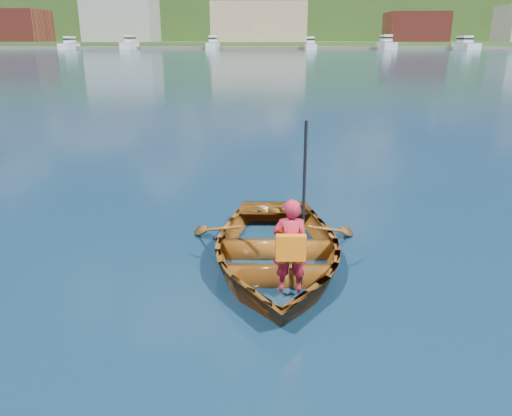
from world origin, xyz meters
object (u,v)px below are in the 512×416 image
Objects in this scene: rowboat at (275,250)px; child_paddler at (291,245)px; dock at (247,48)px; marina_yachts at (322,45)px.

child_paddler is (0.17, -0.89, 0.45)m from rowboat.
child_paddler reaches higher than dock.
child_paddler is at bearing -86.52° from dock.
rowboat is at bearing -95.11° from marina_yachts.
marina_yachts is (21.77, -4.69, 0.97)m from dock.
rowboat is at bearing 101.06° from child_paddler.
dock is (-9.09, 149.30, -0.28)m from child_paddler.
dock reaches higher than rowboat.
marina_yachts is (12.68, 144.61, 0.69)m from child_paddler.
child_paddler is 145.16m from marina_yachts.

